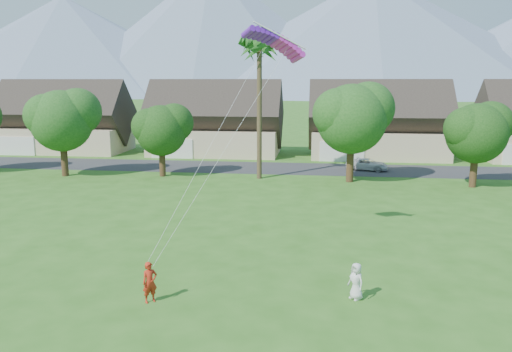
% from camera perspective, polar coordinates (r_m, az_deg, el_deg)
% --- Properties ---
extents(ground, '(500.00, 500.00, 0.00)m').
position_cam_1_polar(ground, '(17.97, -4.15, -18.19)').
color(ground, '#2D6019').
rests_on(ground, ground).
extents(street, '(90.00, 7.00, 0.01)m').
position_cam_1_polar(street, '(50.25, 3.38, 0.89)').
color(street, '#2D2D30').
rests_on(street, ground).
extents(kite_flyer, '(0.72, 0.70, 1.67)m').
position_cam_1_polar(kite_flyer, '(20.67, -12.04, -11.79)').
color(kite_flyer, '#B72714').
rests_on(kite_flyer, ground).
extents(watcher, '(0.85, 0.88, 1.52)m').
position_cam_1_polar(watcher, '(20.92, 11.37, -11.71)').
color(watcher, silver).
rests_on(watcher, ground).
extents(parked_car, '(4.46, 2.87, 1.14)m').
position_cam_1_polar(parked_car, '(50.30, 12.62, 1.30)').
color(parked_car, silver).
rests_on(parked_car, ground).
extents(mountain_ridge, '(540.00, 240.00, 70.00)m').
position_cam_1_polar(mountain_ridge, '(276.23, 8.88, 15.00)').
color(mountain_ridge, slate).
rests_on(mountain_ridge, ground).
extents(houses_row, '(72.75, 8.19, 8.86)m').
position_cam_1_polar(houses_row, '(58.68, 4.48, 5.70)').
color(houses_row, beige).
rests_on(houses_row, ground).
extents(tree_row, '(62.27, 6.67, 8.45)m').
position_cam_1_polar(tree_row, '(43.68, 1.42, 5.86)').
color(tree_row, '#47301C').
rests_on(tree_row, ground).
extents(fan_palm, '(3.00, 3.00, 13.80)m').
position_cam_1_polar(fan_palm, '(44.29, 0.40, 14.88)').
color(fan_palm, '#4C3D26').
rests_on(fan_palm, ground).
extents(parafoil_kite, '(3.36, 1.60, 0.50)m').
position_cam_1_polar(parafoil_kite, '(25.00, 2.18, 15.26)').
color(parafoil_kite, '#6718BB').
rests_on(parafoil_kite, ground).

